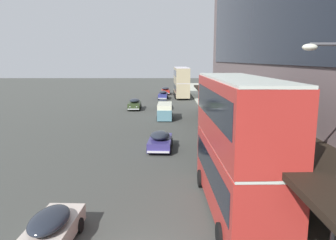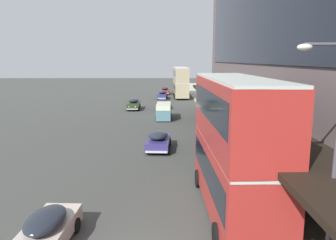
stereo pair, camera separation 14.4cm
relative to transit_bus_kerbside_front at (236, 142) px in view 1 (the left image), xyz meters
name	(u,v)px [view 1 (the left image)]	position (x,y,z in m)	size (l,w,h in m)	color
transit_bus_kerbside_front	(236,142)	(0.00, 0.00, 0.00)	(3.02, 9.75, 6.51)	#B62D27
transit_bus_kerbside_rear	(180,81)	(-0.66, 49.17, -0.37)	(2.96, 10.97, 5.81)	tan
sedan_second_mid	(47,233)	(-7.87, -3.22, -2.78)	(1.89, 4.81, 1.46)	beige
sedan_oncoming_rear	(162,95)	(-4.16, 46.23, -2.73)	(1.94, 4.62, 1.55)	navy
sedan_lead_near	(164,91)	(-3.78, 54.97, -2.74)	(1.87, 4.73, 1.56)	#B1241B
sedan_trailing_mid	(133,104)	(-8.21, 33.18, -2.71)	(1.88, 4.42, 1.61)	#2C3A1E
sedan_trailing_near	(162,104)	(-3.94, 34.39, -2.78)	(1.88, 4.71, 1.43)	black
sedan_second_near	(159,141)	(-3.90, 11.22, -2.74)	(2.09, 4.37, 1.56)	navy
vw_van	(164,110)	(-3.65, 25.27, -2.41)	(1.95, 4.57, 1.96)	slate
street_lamp	(335,151)	(1.84, -5.28, 1.06)	(1.50, 0.28, 7.68)	#4C4C51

